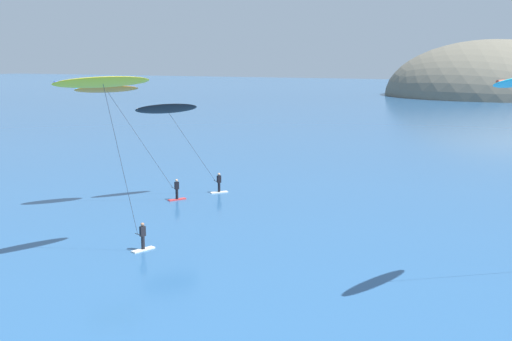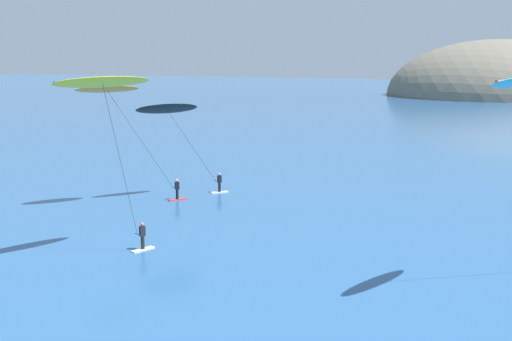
{
  "view_description": "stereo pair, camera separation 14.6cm",
  "coord_description": "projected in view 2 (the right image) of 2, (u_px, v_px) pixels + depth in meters",
  "views": [
    {
      "loc": [
        7.0,
        -11.51,
        11.53
      ],
      "look_at": [
        -10.9,
        28.17,
        3.68
      ],
      "focal_mm": 45.0,
      "sensor_mm": 36.0,
      "label": 1
    },
    {
      "loc": [
        7.13,
        -11.45,
        11.53
      ],
      "look_at": [
        -10.9,
        28.17,
        3.68
      ],
      "focal_mm": 45.0,
      "sensor_mm": 36.0,
      "label": 2
    }
  ],
  "objects": [
    {
      "name": "kitesurfer_black",
      "position": [
        171.0,
        115.0,
        51.29
      ],
      "size": [
        5.51,
        6.84,
        7.83
      ],
      "color": "silver",
      "rests_on": "ground"
    },
    {
      "name": "kitesurfer_yellow",
      "position": [
        105.0,
        93.0,
        35.4
      ],
      "size": [
        3.79,
        6.03,
        10.48
      ],
      "color": "silver",
      "rests_on": "ground"
    },
    {
      "name": "kitesurfer_orange",
      "position": [
        113.0,
        98.0,
        48.14
      ],
      "size": [
        6.08,
        7.26,
        9.38
      ],
      "color": "red",
      "rests_on": "ground"
    }
  ]
}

